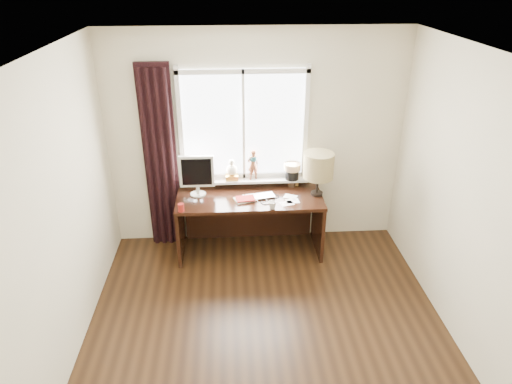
{
  "coord_description": "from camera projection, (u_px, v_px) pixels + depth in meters",
  "views": [
    {
      "loc": [
        -0.32,
        -3.09,
        3.19
      ],
      "look_at": [
        -0.05,
        1.25,
        1.0
      ],
      "focal_mm": 32.0,
      "sensor_mm": 36.0,
      "label": 1
    }
  ],
  "objects": [
    {
      "name": "curtain",
      "position": [
        160.0,
        161.0,
        5.34
      ],
      "size": [
        0.38,
        0.09,
        2.25
      ],
      "color": "black",
      "rests_on": "floor"
    },
    {
      "name": "red_cup",
      "position": [
        181.0,
        208.0,
        4.98
      ],
      "size": [
        0.07,
        0.07,
        0.09
      ],
      "primitive_type": "cylinder",
      "color": "maroon",
      "rests_on": "desk"
    },
    {
      "name": "notebook_stack",
      "position": [
        245.0,
        199.0,
        5.22
      ],
      "size": [
        0.26,
        0.22,
        0.03
      ],
      "color": "beige",
      "rests_on": "desk"
    },
    {
      "name": "brush_holder",
      "position": [
        292.0,
        182.0,
        5.54
      ],
      "size": [
        0.09,
        0.09,
        0.25
      ],
      "color": "black",
      "rests_on": "desk"
    },
    {
      "name": "wall_right",
      "position": [
        485.0,
        222.0,
        3.72
      ],
      "size": [
        0.0,
        4.0,
        2.6
      ],
      "primitive_type": "cube",
      "rotation": [
        1.57,
        0.0,
        1.57
      ],
      "color": "beige",
      "rests_on": "ground"
    },
    {
      "name": "icon_frame",
      "position": [
        294.0,
        181.0,
        5.55
      ],
      "size": [
        0.1,
        0.04,
        0.13
      ],
      "color": "gold",
      "rests_on": "desk"
    },
    {
      "name": "wall_left",
      "position": [
        47.0,
        236.0,
        3.52
      ],
      "size": [
        0.0,
        4.0,
        2.6
      ],
      "primitive_type": "cube",
      "rotation": [
        1.57,
        0.0,
        1.57
      ],
      "color": "beige",
      "rests_on": "ground"
    },
    {
      "name": "loose_papers",
      "position": [
        290.0,
        200.0,
        5.23
      ],
      "size": [
        0.24,
        0.32,
        0.0
      ],
      "color": "white",
      "rests_on": "desk"
    },
    {
      "name": "wall_back",
      "position": [
        256.0,
        141.0,
        5.4
      ],
      "size": [
        3.5,
        0.0,
        2.6
      ],
      "primitive_type": "cube",
      "rotation": [
        1.57,
        0.0,
        0.0
      ],
      "color": "beige",
      "rests_on": "ground"
    },
    {
      "name": "mug",
      "position": [
        272.0,
        205.0,
        5.04
      ],
      "size": [
        0.12,
        0.12,
        0.09
      ],
      "primitive_type": "imported",
      "rotation": [
        0.0,
        0.0,
        0.69
      ],
      "color": "white",
      "rests_on": "desk"
    },
    {
      "name": "ceiling",
      "position": [
        275.0,
        62.0,
        3.04
      ],
      "size": [
        3.5,
        4.0,
        0.0
      ],
      "primitive_type": "cube",
      "color": "white",
      "rests_on": "wall_back"
    },
    {
      "name": "desk_cables",
      "position": [
        270.0,
        198.0,
        5.27
      ],
      "size": [
        0.26,
        0.34,
        0.01
      ],
      "color": "black",
      "rests_on": "desk"
    },
    {
      "name": "table_lamp",
      "position": [
        319.0,
        166.0,
        5.2
      ],
      "size": [
        0.35,
        0.35,
        0.52
      ],
      "color": "black",
      "rests_on": "desk"
    },
    {
      "name": "desk",
      "position": [
        249.0,
        211.0,
        5.51
      ],
      "size": [
        1.7,
        0.7,
        0.75
      ],
      "color": "black",
      "rests_on": "floor"
    },
    {
      "name": "floor",
      "position": [
        270.0,
        349.0,
        4.2
      ],
      "size": [
        3.5,
        4.0,
        0.0
      ],
      "primitive_type": "cube",
      "color": "#35200F",
      "rests_on": "ground"
    },
    {
      "name": "window",
      "position": [
        245.0,
        142.0,
        5.35
      ],
      "size": [
        1.52,
        0.22,
        1.4
      ],
      "color": "white",
      "rests_on": "ground"
    },
    {
      "name": "monitor",
      "position": [
        197.0,
        173.0,
        5.24
      ],
      "size": [
        0.4,
        0.18,
        0.49
      ],
      "color": "beige",
      "rests_on": "desk"
    },
    {
      "name": "laptop",
      "position": [
        259.0,
        197.0,
        5.29
      ],
      "size": [
        0.4,
        0.3,
        0.03
      ],
      "primitive_type": "imported",
      "rotation": [
        0.0,
        0.0,
        0.21
      ],
      "color": "silver",
      "rests_on": "desk"
    }
  ]
}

